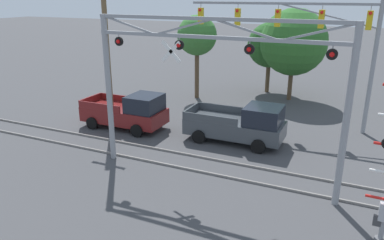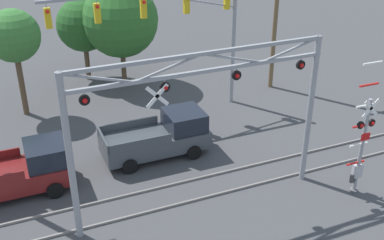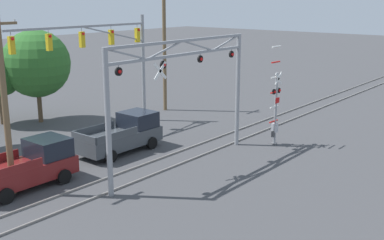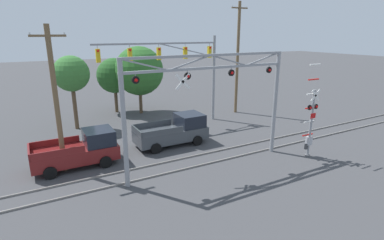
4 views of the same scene
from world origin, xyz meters
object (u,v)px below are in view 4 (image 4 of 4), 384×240
at_px(pickup_truck_following, 81,150).
at_px(utility_pole_right, 238,58).
at_px(crossing_gantry, 210,94).
at_px(utility_pole_left, 56,99).
at_px(pickup_truck_lead, 175,131).
at_px(background_tree_far_left_verge, 71,74).
at_px(traffic_signal_span, 183,62).
at_px(background_tree_far_right_verge, 114,76).
at_px(crossing_signal_mast, 311,124).
at_px(background_tree_beyond_span, 139,71).

distance_m(pickup_truck_following, utility_pole_right, 17.50).
bearing_deg(crossing_gantry, utility_pole_left, 154.74).
bearing_deg(utility_pole_left, utility_pole_right, 19.72).
xyz_separation_m(pickup_truck_lead, pickup_truck_following, (-6.59, -0.58, -0.00)).
distance_m(pickup_truck_lead, background_tree_far_left_verge, 9.90).
height_order(traffic_signal_span, background_tree_far_right_verge, traffic_signal_span).
xyz_separation_m(crossing_signal_mast, background_tree_beyond_span, (-5.81, 15.78, 1.98)).
bearing_deg(utility_pole_right, background_tree_far_right_verge, 150.83).
distance_m(crossing_signal_mast, traffic_signal_span, 11.50).
distance_m(background_tree_far_left_verge, background_tree_far_right_verge, 5.96).
xyz_separation_m(background_tree_beyond_span, background_tree_far_left_verge, (-6.48, -2.32, 0.38)).
bearing_deg(crossing_gantry, pickup_truck_following, 149.83).
height_order(crossing_gantry, background_tree_far_left_verge, crossing_gantry).
distance_m(pickup_truck_lead, background_tree_far_right_verge, 11.53).
bearing_deg(background_tree_far_right_verge, background_tree_far_left_verge, -138.78).
bearing_deg(pickup_truck_following, crossing_signal_mast, -23.16).
bearing_deg(background_tree_beyond_span, pickup_truck_lead, -94.62).
bearing_deg(traffic_signal_span, background_tree_far_left_verge, 160.29).
bearing_deg(background_tree_far_left_verge, pickup_truck_following, -96.45).
height_order(utility_pole_left, background_tree_far_left_verge, utility_pole_left).
xyz_separation_m(pickup_truck_lead, background_tree_far_left_verge, (-5.71, 7.25, 3.60)).
bearing_deg(traffic_signal_span, crossing_gantry, -107.68).
distance_m(crossing_signal_mast, utility_pole_left, 15.31).
distance_m(pickup_truck_lead, utility_pole_left, 8.33).
xyz_separation_m(traffic_signal_span, background_tree_far_right_verge, (-4.12, 6.95, -1.68)).
relative_size(background_tree_beyond_span, background_tree_far_right_verge, 1.21).
bearing_deg(background_tree_beyond_span, crossing_signal_mast, -69.79).
relative_size(crossing_signal_mast, traffic_signal_span, 0.56).
height_order(utility_pole_right, background_tree_far_right_verge, utility_pole_right).
bearing_deg(background_tree_far_right_verge, utility_pole_right, -29.17).
bearing_deg(background_tree_far_left_verge, crossing_gantry, -63.68).
xyz_separation_m(crossing_gantry, background_tree_far_left_verge, (-5.79, 11.71, 0.14)).
height_order(traffic_signal_span, background_tree_beyond_span, traffic_signal_span).
bearing_deg(background_tree_far_left_verge, utility_pole_left, -103.24).
distance_m(utility_pole_left, background_tree_far_left_verge, 8.31).
relative_size(utility_pole_left, background_tree_beyond_span, 1.25).
height_order(crossing_gantry, background_tree_far_right_verge, crossing_gantry).
distance_m(crossing_gantry, crossing_signal_mast, 7.09).
height_order(crossing_gantry, background_tree_beyond_span, crossing_gantry).
height_order(crossing_gantry, utility_pole_left, utility_pole_left).
bearing_deg(background_tree_far_right_verge, crossing_gantry, -85.01).
distance_m(traffic_signal_span, pickup_truck_following, 11.45).
bearing_deg(utility_pole_right, traffic_signal_span, -170.83).
relative_size(crossing_gantry, crossing_signal_mast, 1.72).
xyz_separation_m(crossing_gantry, pickup_truck_following, (-6.68, 3.88, -3.47)).
xyz_separation_m(pickup_truck_lead, background_tree_beyond_span, (0.77, 9.56, 3.23)).
distance_m(traffic_signal_span, utility_pole_left, 11.65).
bearing_deg(background_tree_far_right_verge, crossing_signal_mast, -65.63).
relative_size(pickup_truck_lead, pickup_truck_following, 1.05).
relative_size(traffic_signal_span, utility_pole_right, 1.01).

